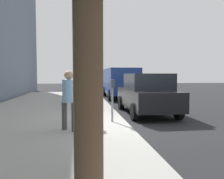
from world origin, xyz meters
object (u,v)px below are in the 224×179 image
pedestrian_at_meter (79,92)px  pedestrian_bystander (69,96)px  parking_meter (112,91)px  parked_sedan_near (147,94)px  parked_van_far (120,81)px

pedestrian_at_meter → pedestrian_bystander: (-1.09, 0.27, -0.03)m
pedestrian_at_meter → pedestrian_bystander: 1.13m
parking_meter → parked_sedan_near: parked_sedan_near is taller
pedestrian_bystander → parked_van_far: size_ratio=0.32×
pedestrian_at_meter → pedestrian_bystander: pedestrian_at_meter is taller
parked_van_far → parked_sedan_near: bearing=-180.0°
pedestrian_at_meter → parking_meter: bearing=-1.4°
pedestrian_at_meter → parked_sedan_near: pedestrian_at_meter is taller
parking_meter → parked_van_far: (9.17, -1.82, 0.09)m
parked_sedan_near → pedestrian_at_meter: bearing=126.2°
pedestrian_at_meter → parked_van_far: 9.59m
parking_meter → parked_van_far: 9.35m
parking_meter → parked_sedan_near: 2.86m
pedestrian_at_meter → parked_van_far: parked_van_far is taller
parking_meter → pedestrian_at_meter: pedestrian_at_meter is taller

